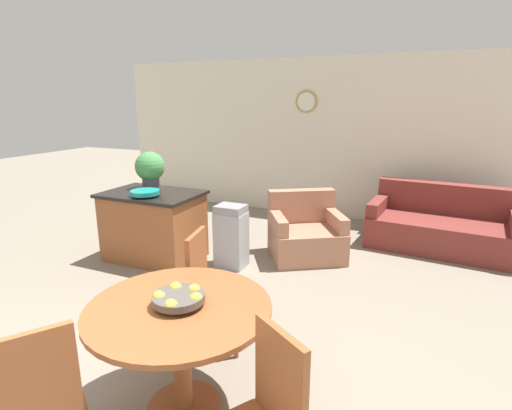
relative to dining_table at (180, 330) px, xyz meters
name	(u,v)px	position (x,y,z in m)	size (l,w,h in m)	color
wall_back	(326,139)	(-0.34, 4.96, 0.75)	(8.00, 0.09, 2.70)	silver
dining_table	(180,330)	(0.00, 0.00, 0.00)	(1.16, 1.16, 0.78)	brown
dining_chair_near_left	(39,399)	(-0.38, -0.72, -0.08)	(0.58, 0.58, 0.97)	brown
dining_chair_far_side	(210,285)	(-0.24, 0.78, -0.08)	(0.49, 0.49, 0.97)	brown
fruit_bowl	(179,297)	(0.00, 0.00, 0.23)	(0.33, 0.33, 0.10)	#4C4742
kitchen_island	(154,226)	(-1.83, 2.09, -0.16)	(1.21, 0.82, 0.88)	brown
teal_bowl	(145,193)	(-1.76, 1.89, 0.33)	(0.35, 0.35, 0.07)	teal
potted_plant	(150,168)	(-1.98, 2.28, 0.55)	(0.38, 0.38, 0.48)	#4C4C51
trash_bin	(231,236)	(-0.80, 2.26, -0.21)	(0.36, 0.29, 0.78)	#9E9EA3
couch	(441,227)	(1.58, 4.03, -0.31)	(1.97, 1.17, 0.85)	maroon
armchair	(305,235)	(-0.06, 2.95, -0.31)	(1.18, 1.15, 0.84)	#A87056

